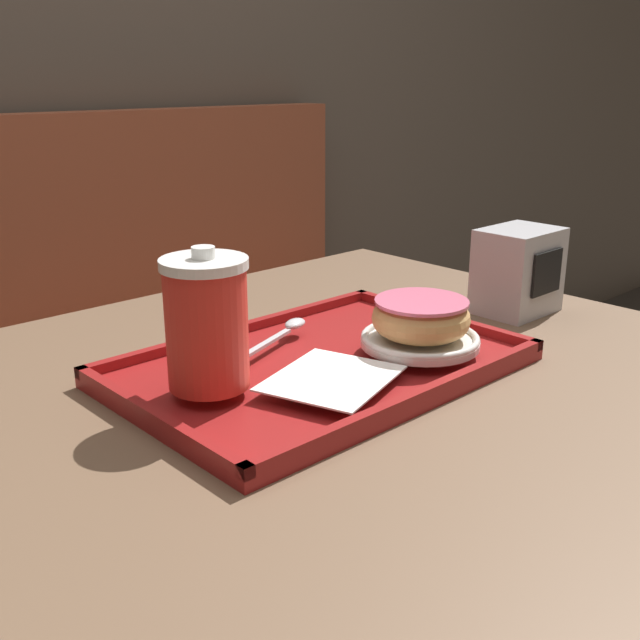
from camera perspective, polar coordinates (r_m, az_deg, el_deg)
name	(u,v)px	position (r m, az deg, el deg)	size (l,w,h in m)	color
booth_bench	(160,414)	(1.82, -12.11, -6.98)	(1.27, 0.44, 1.00)	brown
cafe_table	(337,509)	(0.94, 1.30, -14.18)	(0.98, 0.87, 0.75)	brown
serving_tray	(320,367)	(0.86, 0.00, -3.58)	(0.45, 0.30, 0.02)	maroon
napkin_paper	(332,378)	(0.78, 0.89, -4.45)	(0.16, 0.15, 0.00)	white
coffee_cup_front	(207,323)	(0.75, -8.63, -0.19)	(0.09, 0.09, 0.15)	red
plate_with_chocolate_donut	(420,340)	(0.89, 7.63, -1.50)	(0.14, 0.14, 0.01)	white
donut_chocolate_glazed	(421,317)	(0.88, 7.70, 0.23)	(0.11, 0.11, 0.04)	tan
spoon	(286,330)	(0.92, -2.60, -0.74)	(0.15, 0.07, 0.01)	silver
napkin_dispenser	(519,271)	(1.10, 14.94, 3.62)	(0.11, 0.09, 0.12)	#B7B7BC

